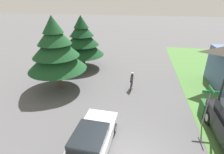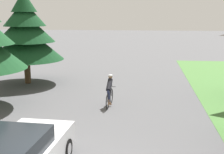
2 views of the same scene
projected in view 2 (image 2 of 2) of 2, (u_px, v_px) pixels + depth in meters
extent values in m
cube|color=black|center=(10.00, 145.00, 7.44)|extent=(1.65, 2.00, 0.45)
cylinder|color=black|center=(16.00, 145.00, 9.47)|extent=(0.31, 0.62, 0.60)
cylinder|color=#ADADB2|center=(16.00, 145.00, 9.47)|extent=(0.31, 0.37, 0.35)
cylinder|color=black|center=(65.00, 149.00, 9.22)|extent=(0.31, 0.62, 0.60)
cylinder|color=#ADADB2|center=(65.00, 149.00, 9.22)|extent=(0.31, 0.37, 0.35)
torus|color=black|center=(108.00, 102.00, 13.95)|extent=(0.08, 0.72, 0.72)
torus|color=black|center=(111.00, 96.00, 14.91)|extent=(0.08, 0.72, 0.72)
cylinder|color=black|center=(109.00, 97.00, 14.16)|extent=(0.05, 0.18, 0.55)
cylinder|color=black|center=(110.00, 94.00, 14.51)|extent=(0.07, 0.62, 0.62)
cylinder|color=black|center=(110.00, 89.00, 14.39)|extent=(0.08, 0.74, 0.09)
cylinder|color=black|center=(108.00, 102.00, 14.12)|extent=(0.05, 0.33, 0.15)
cylinder|color=black|center=(108.00, 97.00, 14.00)|extent=(0.04, 0.21, 0.43)
cylinder|color=black|center=(111.00, 91.00, 14.83)|extent=(0.04, 0.12, 0.48)
cylinder|color=black|center=(111.00, 87.00, 14.74)|extent=(0.44, 0.05, 0.02)
ellipsoid|color=black|center=(108.00, 91.00, 14.04)|extent=(0.09, 0.20, 0.05)
cylinder|color=#262D4C|center=(108.00, 95.00, 14.06)|extent=(0.12, 0.25, 0.45)
cylinder|color=#262D4C|center=(109.00, 96.00, 14.23)|extent=(0.12, 0.25, 0.60)
cylinder|color=#8C6647|center=(109.00, 102.00, 14.20)|extent=(0.08, 0.08, 0.30)
cylinder|color=#8C6647|center=(110.00, 103.00, 14.37)|extent=(0.17, 0.08, 0.21)
cylinder|color=black|center=(109.00, 85.00, 14.26)|extent=(0.26, 0.69, 0.56)
cylinder|color=black|center=(110.00, 84.00, 14.48)|extent=(0.08, 0.25, 0.35)
cylinder|color=black|center=(111.00, 83.00, 14.75)|extent=(0.08, 0.25, 0.35)
sphere|color=#8C6647|center=(110.00, 77.00, 14.46)|extent=(0.19, 0.19, 0.19)
ellipsoid|color=white|center=(110.00, 76.00, 14.45)|extent=(0.22, 0.18, 0.12)
cylinder|color=#4C3823|center=(27.00, 71.00, 19.04)|extent=(0.37, 0.37, 1.46)
cone|color=#143D1E|center=(26.00, 44.00, 18.69)|extent=(4.47, 4.47, 1.95)
cone|color=#143D1E|center=(25.00, 27.00, 18.50)|extent=(3.49, 3.49, 1.71)
cone|color=#143D1E|center=(24.00, 13.00, 18.33)|extent=(2.50, 2.50, 1.48)
cone|color=#143D1E|center=(24.00, 1.00, 18.19)|extent=(1.52, 1.52, 1.25)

